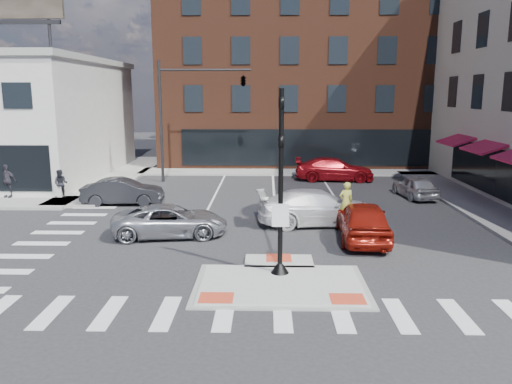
{
  "coord_description": "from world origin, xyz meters",
  "views": [
    {
      "loc": [
        -0.45,
        -15.25,
        5.98
      ],
      "look_at": [
        -0.88,
        4.58,
        2.0
      ],
      "focal_mm": 35.0,
      "sensor_mm": 36.0,
      "label": 1
    }
  ],
  "objects_px": {
    "bg_car_dark": "(123,191)",
    "bg_car_silver": "(415,187)",
    "pedestrian_a": "(61,184)",
    "red_sedan": "(363,221)",
    "white_pickup": "(318,207)",
    "cyclist": "(346,215)",
    "silver_suv": "(170,221)",
    "bg_car_red": "(334,169)",
    "pedestrian_b": "(7,181)"
  },
  "relations": [
    {
      "from": "bg_car_silver",
      "to": "bg_car_red",
      "type": "relative_size",
      "value": 0.7
    },
    {
      "from": "silver_suv",
      "to": "cyclist",
      "type": "height_order",
      "value": "cyclist"
    },
    {
      "from": "bg_car_silver",
      "to": "pedestrian_b",
      "type": "distance_m",
      "value": 23.14
    },
    {
      "from": "silver_suv",
      "to": "red_sedan",
      "type": "xyz_separation_m",
      "value": [
        8.0,
        -0.4,
        0.16
      ]
    },
    {
      "from": "cyclist",
      "to": "pedestrian_b",
      "type": "bearing_deg",
      "value": -31.95
    },
    {
      "from": "bg_car_dark",
      "to": "bg_car_red",
      "type": "relative_size",
      "value": 0.8
    },
    {
      "from": "bg_car_silver",
      "to": "cyclist",
      "type": "height_order",
      "value": "cyclist"
    },
    {
      "from": "red_sedan",
      "to": "white_pickup",
      "type": "distance_m",
      "value": 2.88
    },
    {
      "from": "red_sedan",
      "to": "bg_car_dark",
      "type": "height_order",
      "value": "red_sedan"
    },
    {
      "from": "silver_suv",
      "to": "bg_car_silver",
      "type": "distance_m",
      "value": 14.95
    },
    {
      "from": "silver_suv",
      "to": "bg_car_red",
      "type": "height_order",
      "value": "bg_car_red"
    },
    {
      "from": "pedestrian_a",
      "to": "red_sedan",
      "type": "bearing_deg",
      "value": -29.4
    },
    {
      "from": "bg_car_red",
      "to": "pedestrian_a",
      "type": "bearing_deg",
      "value": 115.71
    },
    {
      "from": "silver_suv",
      "to": "white_pickup",
      "type": "xyz_separation_m",
      "value": [
        6.41,
        2.0,
        0.14
      ]
    },
    {
      "from": "bg_car_dark",
      "to": "cyclist",
      "type": "bearing_deg",
      "value": -118.28
    },
    {
      "from": "white_pickup",
      "to": "pedestrian_b",
      "type": "distance_m",
      "value": 17.66
    },
    {
      "from": "cyclist",
      "to": "pedestrian_a",
      "type": "height_order",
      "value": "cyclist"
    },
    {
      "from": "red_sedan",
      "to": "bg_car_red",
      "type": "bearing_deg",
      "value": -89.32
    },
    {
      "from": "red_sedan",
      "to": "white_pickup",
      "type": "height_order",
      "value": "red_sedan"
    },
    {
      "from": "silver_suv",
      "to": "pedestrian_a",
      "type": "xyz_separation_m",
      "value": [
        -7.5,
        7.0,
        0.28
      ]
    },
    {
      "from": "white_pickup",
      "to": "pedestrian_a",
      "type": "distance_m",
      "value": 14.79
    },
    {
      "from": "red_sedan",
      "to": "cyclist",
      "type": "relative_size",
      "value": 2.2
    },
    {
      "from": "white_pickup",
      "to": "cyclist",
      "type": "relative_size",
      "value": 2.53
    },
    {
      "from": "silver_suv",
      "to": "bg_car_dark",
      "type": "distance_m",
      "value": 7.07
    },
    {
      "from": "bg_car_dark",
      "to": "pedestrian_b",
      "type": "xyz_separation_m",
      "value": [
        -6.79,
        1.0,
        0.39
      ]
    },
    {
      "from": "bg_car_silver",
      "to": "pedestrian_b",
      "type": "bearing_deg",
      "value": -5.7
    },
    {
      "from": "pedestrian_a",
      "to": "bg_car_silver",
      "type": "bearing_deg",
      "value": -0.82
    },
    {
      "from": "red_sedan",
      "to": "pedestrian_a",
      "type": "bearing_deg",
      "value": -22.03
    },
    {
      "from": "bg_car_dark",
      "to": "bg_car_silver",
      "type": "distance_m",
      "value": 16.44
    },
    {
      "from": "red_sedan",
      "to": "white_pickup",
      "type": "xyz_separation_m",
      "value": [
        -1.59,
        2.4,
        -0.02
      ]
    },
    {
      "from": "red_sedan",
      "to": "silver_suv",
      "type": "bearing_deg",
      "value": 0.63
    },
    {
      "from": "bg_car_dark",
      "to": "bg_car_silver",
      "type": "height_order",
      "value": "bg_car_dark"
    },
    {
      "from": "bg_car_silver",
      "to": "bg_car_red",
      "type": "xyz_separation_m",
      "value": [
        -3.89,
        5.64,
        0.14
      ]
    },
    {
      "from": "white_pickup",
      "to": "pedestrian_a",
      "type": "bearing_deg",
      "value": 63.57
    },
    {
      "from": "white_pickup",
      "to": "pedestrian_b",
      "type": "height_order",
      "value": "pedestrian_b"
    },
    {
      "from": "bg_car_red",
      "to": "pedestrian_b",
      "type": "height_order",
      "value": "pedestrian_b"
    },
    {
      "from": "white_pickup",
      "to": "bg_car_dark",
      "type": "relative_size",
      "value": 1.29
    },
    {
      "from": "bg_car_dark",
      "to": "white_pickup",
      "type": "bearing_deg",
      "value": -115.47
    },
    {
      "from": "silver_suv",
      "to": "bg_car_red",
      "type": "relative_size",
      "value": 0.89
    },
    {
      "from": "white_pickup",
      "to": "bg_car_red",
      "type": "xyz_separation_m",
      "value": [
        2.28,
        11.72,
        -0.03
      ]
    },
    {
      "from": "silver_suv",
      "to": "white_pickup",
      "type": "distance_m",
      "value": 6.72
    },
    {
      "from": "white_pickup",
      "to": "bg_car_red",
      "type": "distance_m",
      "value": 11.94
    },
    {
      "from": "red_sedan",
      "to": "bg_car_silver",
      "type": "bearing_deg",
      "value": -114.91
    },
    {
      "from": "white_pickup",
      "to": "bg_car_red",
      "type": "relative_size",
      "value": 1.04
    },
    {
      "from": "pedestrian_a",
      "to": "silver_suv",
      "type": "bearing_deg",
      "value": -46.91
    },
    {
      "from": "white_pickup",
      "to": "cyclist",
      "type": "bearing_deg",
      "value": -141.49
    },
    {
      "from": "cyclist",
      "to": "pedestrian_a",
      "type": "relative_size",
      "value": 1.38
    },
    {
      "from": "bg_car_dark",
      "to": "cyclist",
      "type": "height_order",
      "value": "cyclist"
    },
    {
      "from": "silver_suv",
      "to": "bg_car_silver",
      "type": "xyz_separation_m",
      "value": [
        12.58,
        8.07,
        -0.02
      ]
    },
    {
      "from": "bg_car_dark",
      "to": "pedestrian_a",
      "type": "distance_m",
      "value": 3.91
    }
  ]
}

